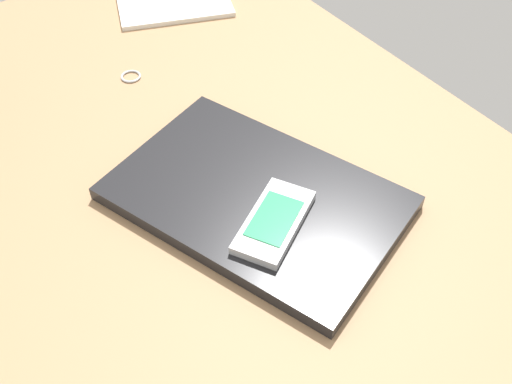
{
  "coord_description": "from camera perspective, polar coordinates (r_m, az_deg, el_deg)",
  "views": [
    {
      "loc": [
        47.73,
        -26.0,
        59.13
      ],
      "look_at": [
        6.14,
        3.5,
        5.0
      ],
      "focal_mm": 42.86,
      "sensor_mm": 36.0,
      "label": 1
    }
  ],
  "objects": [
    {
      "name": "cell_phone_on_laptop",
      "position": [
        0.71,
        1.7,
        -2.77
      ],
      "size": [
        11.0,
        13.26,
        1.27
      ],
      "color": "silver",
      "rests_on": "laptop_closed"
    },
    {
      "name": "desk_surface",
      "position": [
        0.79,
        -4.64,
        -0.16
      ],
      "size": [
        120.0,
        80.0,
        3.0
      ],
      "primitive_type": "cube",
      "color": "#9E7751",
      "rests_on": "ground"
    },
    {
      "name": "laptop_closed",
      "position": [
        0.75,
        0.0,
        -0.56
      ],
      "size": [
        40.08,
        32.78,
        1.87
      ],
      "primitive_type": "cube",
      "rotation": [
        0.0,
        0.0,
        0.35
      ],
      "color": "black",
      "rests_on": "desk_surface"
    },
    {
      "name": "notepad",
      "position": [
        1.15,
        -7.74,
        17.34
      ],
      "size": [
        21.2,
        23.69,
        0.8
      ],
      "primitive_type": "cube",
      "rotation": [
        0.0,
        0.0,
        -0.37
      ],
      "color": "white",
      "rests_on": "desk_surface"
    },
    {
      "name": "key_ring",
      "position": [
        0.97,
        -11.6,
        10.52
      ],
      "size": [
        3.12,
        3.12,
        0.36
      ],
      "primitive_type": "torus",
      "color": "silver",
      "rests_on": "desk_surface"
    }
  ]
}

